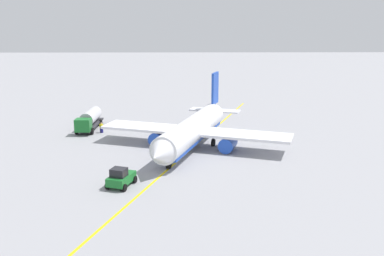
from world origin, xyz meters
name	(u,v)px	position (x,y,z in m)	size (l,w,h in m)	color
ground_plane	(192,148)	(0.00, 0.00, 0.00)	(400.00, 400.00, 0.00)	#939399
airplane	(193,130)	(-0.48, 0.16, 2.58)	(28.45, 27.79, 9.52)	white
fuel_tanker	(89,119)	(-11.56, -17.11, 1.72)	(10.12, 3.06, 3.15)	#2D2D33
pushback_tug	(121,178)	(14.48, -8.03, 1.01)	(4.05, 3.26, 2.20)	#196B28
refueling_worker	(101,128)	(-9.15, -14.66, 0.82)	(0.61, 0.63, 1.71)	navy
safety_cone_nose	(112,179)	(13.14, -9.28, 0.30)	(0.54, 0.54, 0.60)	#F2590F
taxi_line_marking	(192,148)	(0.00, 0.00, 0.01)	(73.83, 0.30, 0.01)	yellow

